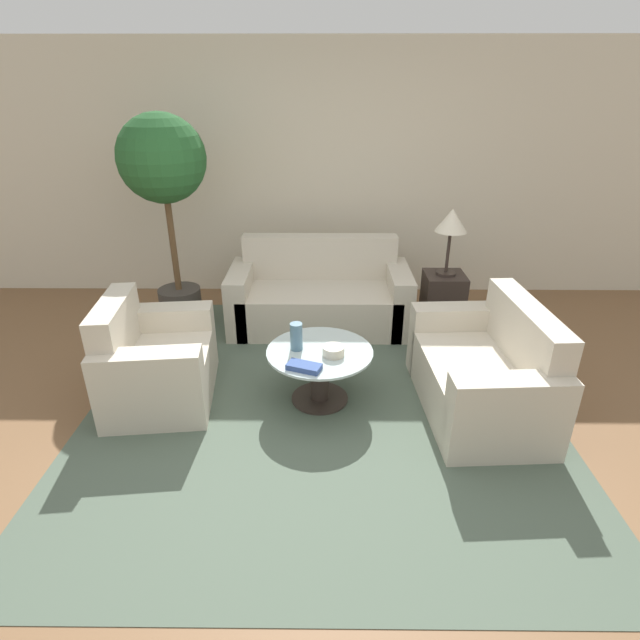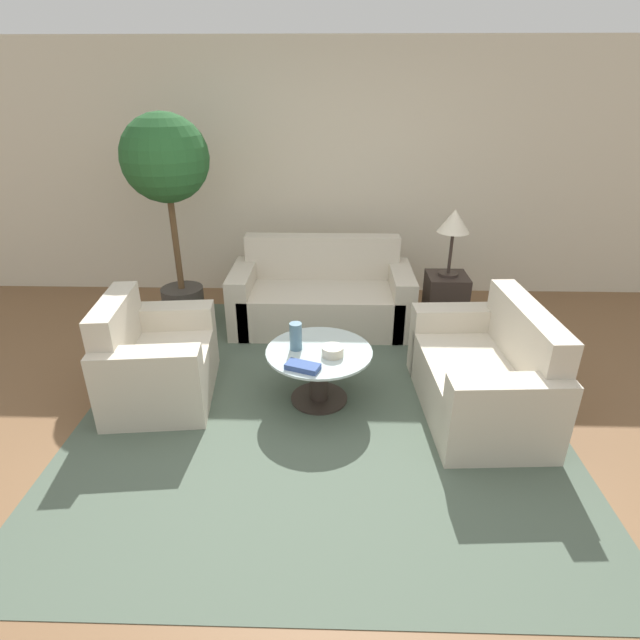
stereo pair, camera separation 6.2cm
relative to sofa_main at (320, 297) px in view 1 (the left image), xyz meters
name	(u,v)px [view 1 (the left image)]	position (x,y,z in m)	size (l,w,h in m)	color
ground_plane	(311,447)	(-0.04, -1.90, -0.27)	(14.00, 14.00, 0.00)	brown
wall_back	(317,174)	(-0.04, 0.93, 1.03)	(10.00, 0.06, 2.60)	beige
rug	(320,399)	(0.01, -1.35, -0.27)	(3.38, 3.54, 0.01)	#4C5B4C
sofa_main	(320,297)	(0.00, 0.00, 0.00)	(1.72, 0.79, 0.83)	beige
armchair	(153,365)	(-1.24, -1.31, 0.00)	(0.83, 1.02, 0.80)	beige
loveseat	(487,375)	(1.22, -1.43, 0.00)	(0.82, 1.31, 0.82)	beige
coffee_table	(320,368)	(0.01, -1.35, 0.00)	(0.78, 0.78, 0.42)	#332823
side_table	(442,302)	(1.18, -0.11, 0.00)	(0.37, 0.37, 0.56)	#332823
table_lamp	(451,223)	(1.18, -0.11, 0.77)	(0.29, 0.29, 0.62)	#332823
potted_plant	(164,177)	(-1.39, 0.05, 1.15)	(0.78, 0.78, 1.97)	#3D3833
vase	(296,337)	(-0.16, -1.33, 0.25)	(0.09, 0.09, 0.21)	slate
bowl	(333,351)	(0.11, -1.42, 0.18)	(0.15, 0.15, 0.07)	beige
book_stack	(304,367)	(-0.09, -1.61, 0.17)	(0.25, 0.19, 0.04)	#334C8C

